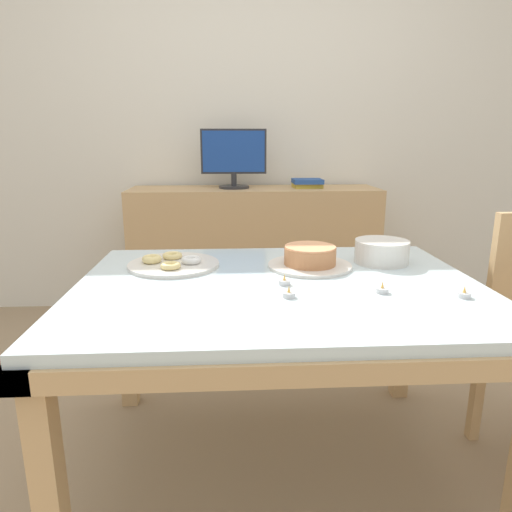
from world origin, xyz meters
TOP-DOWN VIEW (x-y plane):
  - ground_plane at (0.00, 0.00)m, footprint 12.00×12.00m
  - wall_back at (0.00, 1.84)m, footprint 8.00×0.10m
  - dining_table at (0.00, 0.00)m, footprint 1.40×1.05m
  - sideboard at (0.00, 1.54)m, footprint 1.63×0.44m
  - computer_monitor at (-0.13, 1.54)m, footprint 0.42×0.20m
  - book_stack at (0.35, 1.54)m, footprint 0.19×0.18m
  - cake_chocolate_round at (0.14, 0.18)m, footprint 0.32×0.32m
  - pastry_platter at (-0.38, 0.23)m, footprint 0.35×0.35m
  - plate_stack at (0.43, 0.23)m, footprint 0.21×0.21m
  - tealight_centre at (0.55, -0.19)m, footprint 0.04×0.04m
  - tealight_near_front at (0.32, -0.13)m, footprint 0.04×0.04m
  - tealight_left_edge at (0.02, -0.15)m, footprint 0.04×0.04m
  - tealight_right_edge at (0.02, -0.03)m, footprint 0.04×0.04m

SIDE VIEW (x-z plane):
  - ground_plane at x=0.00m, z-range 0.00..0.00m
  - sideboard at x=0.00m, z-range 0.00..0.89m
  - dining_table at x=0.00m, z-range 0.28..1.00m
  - tealight_centre at x=0.55m, z-range 0.72..0.75m
  - tealight_near_front at x=0.32m, z-range 0.72..0.75m
  - tealight_left_edge at x=0.02m, z-range 0.72..0.75m
  - tealight_right_edge at x=0.02m, z-range 0.72..0.75m
  - pastry_platter at x=-0.38m, z-range 0.72..0.76m
  - cake_chocolate_round at x=0.14m, z-range 0.72..0.80m
  - plate_stack at x=0.43m, z-range 0.73..0.82m
  - book_stack at x=0.35m, z-range 0.89..0.95m
  - computer_monitor at x=-0.13m, z-range 0.89..1.27m
  - wall_back at x=0.00m, z-range 0.00..2.60m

